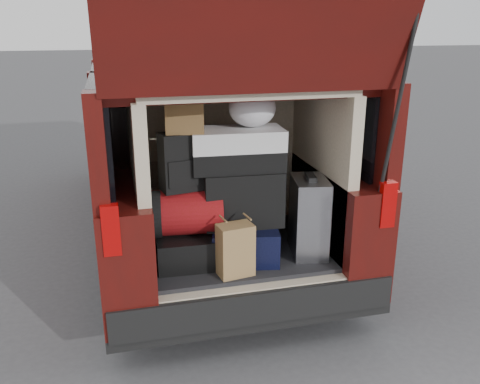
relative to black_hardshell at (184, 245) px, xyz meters
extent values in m
plane|color=#3D3D40|center=(0.39, -0.17, -0.65)|extent=(80.00, 80.00, 0.00)
cylinder|color=black|center=(-0.43, 0.23, -0.33)|extent=(0.24, 0.64, 0.64)
cylinder|color=black|center=(1.21, 0.23, -0.33)|extent=(0.24, 0.64, 0.64)
cylinder|color=black|center=(-0.43, 3.53, -0.33)|extent=(0.24, 0.64, 0.64)
cylinder|color=black|center=(1.21, 3.53, -0.33)|extent=(0.24, 0.64, 0.64)
cube|color=black|center=(0.39, 1.90, -0.39)|extent=(1.90, 4.85, 0.08)
cube|color=#400F0C|center=(-0.39, 1.90, 0.05)|extent=(0.33, 4.85, 0.80)
cube|color=#400F0C|center=(1.18, 1.90, 0.05)|extent=(0.33, 4.85, 0.80)
cube|color=#400F0C|center=(0.39, 1.90, 1.08)|extent=(1.82, 4.46, 0.10)
cube|color=black|center=(-0.49, 1.80, 0.79)|extent=(0.12, 4.25, 0.68)
cube|color=black|center=(1.27, 1.80, 0.79)|extent=(0.12, 4.25, 0.68)
cube|color=black|center=(0.39, -0.46, -0.25)|extent=(1.86, 0.16, 0.22)
cube|color=#990505|center=(-0.47, -0.50, 0.37)|extent=(0.10, 0.06, 0.30)
cube|color=#990505|center=(1.25, -0.50, 0.37)|extent=(0.10, 0.06, 0.30)
cube|color=black|center=(0.39, 0.10, -0.13)|extent=(1.24, 1.05, 0.06)
cube|color=beige|center=(-0.27, 0.10, 0.47)|extent=(0.08, 1.05, 1.15)
cube|color=beige|center=(1.05, 0.10, 0.47)|extent=(0.08, 1.05, 1.15)
cube|color=beige|center=(0.39, 0.66, 0.47)|extent=(1.34, 0.06, 1.15)
cube|color=beige|center=(0.39, 0.10, 1.08)|extent=(1.34, 1.05, 0.06)
cylinder|color=black|center=(1.23, -0.57, 1.00)|extent=(0.02, 0.90, 0.76)
cube|color=black|center=(0.39, 0.10, -0.38)|extent=(1.24, 1.05, 0.55)
cube|color=black|center=(0.00, 0.00, 0.00)|extent=(0.40, 0.54, 0.21)
cube|color=black|center=(0.43, -0.02, 0.02)|extent=(0.55, 0.63, 0.24)
cube|color=silver|center=(0.88, -0.12, 0.17)|extent=(0.29, 0.40, 0.55)
cube|color=olive|center=(0.30, -0.32, 0.07)|extent=(0.25, 0.18, 0.35)
cube|color=maroon|center=(0.02, -0.05, 0.26)|extent=(0.51, 0.36, 0.31)
cube|color=black|center=(0.41, -0.03, 0.33)|extent=(0.55, 0.35, 0.39)
cube|color=black|center=(0.00, -0.03, 0.61)|extent=(0.30, 0.21, 0.38)
cube|color=white|center=(0.38, 0.00, 0.66)|extent=(0.64, 0.36, 0.28)
cube|color=brown|center=(0.04, -0.02, 0.91)|extent=(0.27, 0.23, 0.22)
ellipsoid|color=silver|center=(0.50, 0.03, 0.93)|extent=(0.33, 0.31, 0.25)
camera|label=1|loc=(-0.41, -3.23, 1.48)|focal=38.00mm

